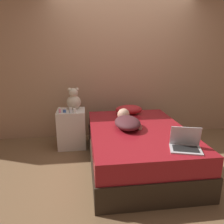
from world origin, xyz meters
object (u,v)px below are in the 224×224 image
Objects in this scene: laptop at (185,144)px; bottle_pink at (60,110)px; person_lying at (127,121)px; pillow at (129,110)px; bottle_white at (75,111)px; teddy_bear at (74,100)px; bottle_blue at (64,110)px; bottle_clear at (71,110)px.

bottle_pink is (-1.46, 1.31, 0.08)m from laptop.
pillow is at bearing 77.05° from person_lying.
bottle_white is at bearing -172.07° from pillow.
laptop is at bearing -50.59° from teddy_bear.
bottle_blue is (-0.16, 0.04, 0.00)m from bottle_white.
bottle_clear is (-0.06, -0.00, 0.01)m from bottle_white.
bottle_white is 0.99× the size of bottle_blue.
teddy_bear reaches higher than bottle_clear.
bottle_white is (-0.74, 0.49, 0.05)m from person_lying.
bottle_clear is (-0.80, 0.49, 0.05)m from person_lying.
pillow is at bearing 5.91° from bottle_pink.
bottle_clear is at bearing -20.97° from bottle_blue.
laptop is 1.98m from teddy_bear.
laptop is 1.79m from bottle_white.
person_lying is 1.10m from bottle_pink.
pillow is 0.91m from bottle_white.
person_lying is at bearing -43.15° from teddy_bear.
pillow is 1.18× the size of laptop.
bottle_blue is 0.11m from bottle_clear.
bottle_pink is 0.17m from bottle_clear.
laptop reaches higher than pillow.
teddy_bear is 0.27m from bottle_blue.
laptop is (0.33, -1.43, -0.02)m from pillow.
pillow is 0.94m from teddy_bear.
bottle_pink is at bearing -157.38° from bottle_blue.
laptop is at bearing -76.87° from pillow.
bottle_clear reaches higher than pillow.
teddy_bear is (-1.25, 1.52, 0.20)m from laptop.
bottle_white is at bearing 147.50° from person_lying.
laptop is at bearing -41.82° from bottle_pink.
laptop reaches higher than bottle_blue.
laptop is at bearing -57.61° from person_lying.
bottle_white is (-1.23, 1.30, 0.07)m from laptop.
person_lying is at bearing -104.15° from pillow.
bottle_pink reaches higher than bottle_blue.
teddy_bear is 3.99× the size of bottle_pink.
bottle_pink reaches higher than bottle_white.
bottle_pink is (-1.13, -0.12, 0.06)m from pillow.
pillow is 1.14m from bottle_pink.
pillow is at bearing 7.93° from bottle_white.
bottle_blue is (-1.06, -0.09, 0.05)m from pillow.
laptop reaches higher than person_lying.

